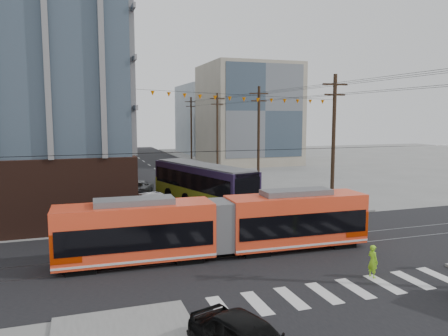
% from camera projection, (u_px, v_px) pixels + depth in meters
% --- Properties ---
extents(ground, '(160.00, 160.00, 0.00)m').
position_uv_depth(ground, '(306.00, 269.00, 22.24)').
color(ground, slate).
extents(bg_bldg_nw_near, '(18.00, 16.00, 18.00)m').
position_uv_depth(bg_bldg_nw_near, '(31.00, 107.00, 64.62)').
color(bg_bldg_nw_near, '#8C99A5').
rests_on(bg_bldg_nw_near, ground).
extents(bg_bldg_ne_near, '(14.00, 14.00, 16.00)m').
position_uv_depth(bg_bldg_ne_near, '(248.00, 114.00, 71.53)').
color(bg_bldg_ne_near, gray).
rests_on(bg_bldg_ne_near, ground).
extents(bg_bldg_nw_far, '(16.00, 18.00, 20.00)m').
position_uv_depth(bg_bldg_nw_far, '(57.00, 104.00, 84.26)').
color(bg_bldg_nw_far, gray).
rests_on(bg_bldg_nw_far, ground).
extents(bg_bldg_ne_far, '(16.00, 16.00, 14.00)m').
position_uv_depth(bg_bldg_ne_far, '(221.00, 119.00, 91.08)').
color(bg_bldg_ne_far, '#8C99A5').
rests_on(bg_bldg_ne_far, ground).
extents(utility_pole_far, '(0.30, 0.30, 11.00)m').
position_uv_depth(utility_pole_far, '(191.00, 129.00, 76.95)').
color(utility_pole_far, black).
rests_on(utility_pole_far, ground).
extents(streetcar, '(17.53, 2.96, 3.37)m').
position_uv_depth(streetcar, '(220.00, 226.00, 24.16)').
color(streetcar, '#F94421').
rests_on(streetcar, ground).
extents(city_bus, '(6.26, 13.13, 3.64)m').
position_uv_depth(city_bus, '(202.00, 184.00, 38.28)').
color(city_bus, '#221736').
rests_on(city_bus, ground).
extents(parked_car_silver, '(3.35, 5.34, 1.66)m').
position_uv_depth(parked_car_silver, '(147.00, 202.00, 35.07)').
color(parked_car_silver, '#AFB0B3').
rests_on(parked_car_silver, ground).
extents(parked_car_white, '(1.86, 4.35, 1.25)m').
position_uv_depth(parked_car_white, '(141.00, 202.00, 36.41)').
color(parked_car_white, silver).
rests_on(parked_car_white, ground).
extents(parked_car_grey, '(3.51, 5.14, 1.31)m').
position_uv_depth(parked_car_grey, '(140.00, 187.00, 43.77)').
color(parked_car_grey, slate).
rests_on(parked_car_grey, ground).
extents(pedestrian, '(0.44, 0.62, 1.61)m').
position_uv_depth(pedestrian, '(373.00, 261.00, 20.96)').
color(pedestrian, '#8EDA21').
rests_on(pedestrian, ground).
extents(jersey_barrier, '(1.42, 4.49, 0.88)m').
position_uv_depth(jersey_barrier, '(327.00, 206.00, 35.58)').
color(jersey_barrier, gray).
rests_on(jersey_barrier, ground).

